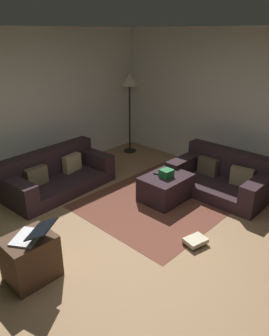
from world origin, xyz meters
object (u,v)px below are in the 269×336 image
at_px(side_table, 31,258).
at_px(corner_lamp, 129,86).
at_px(couch_left, 56,175).
at_px(ottoman, 166,188).
at_px(tv_remote, 158,174).
at_px(laptop, 33,234).
at_px(book_stack, 195,241).
at_px(couch_right, 222,177).
at_px(gift_box, 166,173).

height_order(side_table, corner_lamp, corner_lamp).
bearing_deg(couch_left, ottoman, 118.51).
relative_size(tv_remote, laptop, 0.30).
xyz_separation_m(ottoman, book_stack, (-0.69, -1.03, -0.16)).
relative_size(couch_right, side_table, 3.04).
xyz_separation_m(gift_box, side_table, (-2.40, -0.04, -0.21)).
distance_m(tv_remote, side_table, 2.40).
bearing_deg(ottoman, tv_remote, 107.75).
relative_size(couch_left, laptop, 3.50).
height_order(couch_left, tv_remote, couch_left).
height_order(couch_right, tv_remote, couch_right).
height_order(ottoman, book_stack, ottoman).
distance_m(tv_remote, corner_lamp, 2.47).
height_order(gift_box, book_stack, gift_box).
relative_size(gift_box, book_stack, 0.58).
bearing_deg(ottoman, gift_box, -141.02).
bearing_deg(corner_lamp, book_stack, -122.05).
bearing_deg(tv_remote, book_stack, -134.32).
bearing_deg(laptop, side_table, 122.42).
xyz_separation_m(tv_remote, side_table, (-2.38, -0.19, -0.16)).
bearing_deg(gift_box, ottoman, 38.98).
bearing_deg(corner_lamp, couch_left, -169.76).
distance_m(gift_box, tv_remote, 0.16).
distance_m(couch_left, book_stack, 2.65).
xyz_separation_m(couch_left, couch_right, (1.88, -2.11, 0.00)).
xyz_separation_m(gift_box, corner_lamp, (1.23, 2.01, 0.99)).
bearing_deg(couch_right, book_stack, 107.87).
relative_size(ottoman, gift_box, 4.22).
height_order(ottoman, laptop, laptop).
height_order(side_table, laptop, laptop).
height_order(gift_box, tv_remote, gift_box).
height_order(couch_right, gift_box, couch_right).
bearing_deg(gift_box, book_stack, -123.17).
height_order(couch_right, side_table, couch_right).
relative_size(book_stack, corner_lamp, 0.19).
bearing_deg(ottoman, book_stack, -123.63).
distance_m(ottoman, laptop, 2.42).
bearing_deg(couch_right, gift_box, 60.89).
distance_m(couch_right, laptop, 3.31).
bearing_deg(couch_left, laptop, 47.28).
bearing_deg(gift_box, side_table, -179.05).
bearing_deg(corner_lamp, laptop, -149.60).
bearing_deg(corner_lamp, gift_box, -121.48).
bearing_deg(book_stack, corner_lamp, 57.95).
relative_size(couch_right, ottoman, 2.03).
relative_size(laptop, book_stack, 1.70).
relative_size(ottoman, corner_lamp, 0.46).
distance_m(tv_remote, laptop, 2.36).
bearing_deg(couch_left, gift_box, 117.53).
height_order(couch_left, ottoman, couch_left).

